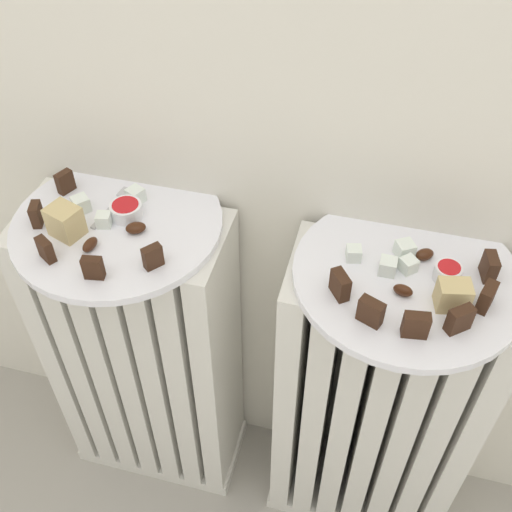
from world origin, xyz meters
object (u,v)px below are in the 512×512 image
object	(u,v)px
jam_bowl_right	(448,272)
radiator_left	(147,358)
plate_right	(407,276)
jam_bowl_left	(126,210)
fork	(115,204)
radiator_right	(373,408)
plate_left	(117,224)

from	to	relation	value
jam_bowl_right	radiator_left	bearing A→B (deg)	-179.68
plate_right	jam_bowl_left	bearing A→B (deg)	178.05
jam_bowl_right	jam_bowl_left	bearing A→B (deg)	178.59
fork	jam_bowl_right	bearing A→B (deg)	-3.46
jam_bowl_right	fork	size ratio (longest dim) A/B	0.36
radiator_left	plate_right	distance (m)	0.54
radiator_left	jam_bowl_left	world-z (taller)	jam_bowl_left
radiator_right	jam_bowl_right	bearing A→B (deg)	3.08
plate_left	radiator_right	bearing A→B (deg)	0.00
radiator_left	plate_left	world-z (taller)	plate_left
fork	plate_left	bearing A→B (deg)	-62.09
radiator_right	jam_bowl_right	size ratio (longest dim) A/B	18.02
plate_left	jam_bowl_left	size ratio (longest dim) A/B	6.59
plate_left	plate_right	bearing A→B (deg)	0.00
plate_left	plate_right	distance (m)	0.42
radiator_left	fork	size ratio (longest dim) A/B	6.52
plate_left	fork	size ratio (longest dim) A/B	3.09
radiator_left	radiator_right	bearing A→B (deg)	0.00
radiator_left	fork	xyz separation A→B (m)	(-0.02, 0.03, 0.34)
plate_right	jam_bowl_right	bearing A→B (deg)	3.08
radiator_right	plate_right	bearing A→B (deg)	-116.57
radiator_left	plate_right	xyz separation A→B (m)	(0.42, -0.00, 0.34)
plate_right	plate_left	bearing A→B (deg)	180.00
radiator_left	fork	bearing A→B (deg)	117.91
radiator_right	jam_bowl_left	bearing A→B (deg)	178.05
radiator_left	jam_bowl_left	distance (m)	0.36
jam_bowl_left	jam_bowl_right	world-z (taller)	same
radiator_right	plate_left	xyz separation A→B (m)	(-0.42, -0.00, 0.34)
radiator_left	plate_right	bearing A→B (deg)	-0.00
radiator_right	jam_bowl_right	world-z (taller)	jam_bowl_right
plate_left	fork	xyz separation A→B (m)	(-0.02, 0.03, 0.01)
radiator_left	radiator_right	world-z (taller)	same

